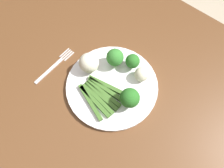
% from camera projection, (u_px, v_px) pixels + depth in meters
% --- Properties ---
extents(ground_plane, '(6.00, 6.00, 0.02)m').
position_uv_depth(ground_plane, '(115.00, 145.00, 1.31)').
color(ground_plane, '#B7A88E').
extents(dining_table, '(1.35, 1.02, 0.76)m').
position_uv_depth(dining_table, '(118.00, 117.00, 0.70)').
color(dining_table, brown).
rests_on(dining_table, ground_plane).
extents(plate, '(0.29, 0.29, 0.01)m').
position_uv_depth(plate, '(112.00, 86.00, 0.64)').
color(plate, white).
rests_on(plate, dining_table).
extents(asparagus_bundle, '(0.14, 0.12, 0.01)m').
position_uv_depth(asparagus_bundle, '(100.00, 95.00, 0.61)').
color(asparagus_bundle, '#3D6626').
rests_on(asparagus_bundle, plate).
extents(broccoli_outer_edge, '(0.05, 0.05, 0.06)m').
position_uv_depth(broccoli_outer_edge, '(133.00, 61.00, 0.63)').
color(broccoli_outer_edge, '#568E33').
rests_on(broccoli_outer_edge, plate).
extents(broccoli_back, '(0.06, 0.06, 0.07)m').
position_uv_depth(broccoli_back, '(130.00, 98.00, 0.57)').
color(broccoli_back, '#568E33').
rests_on(broccoli_back, plate).
extents(broccoli_left, '(0.05, 0.05, 0.07)m').
position_uv_depth(broccoli_left, '(115.00, 58.00, 0.63)').
color(broccoli_left, '#609E3D').
rests_on(broccoli_left, plate).
extents(cauliflower_back_right, '(0.04, 0.04, 0.04)m').
position_uv_depth(cauliflower_back_right, '(142.00, 74.00, 0.62)').
color(cauliflower_back_right, beige).
rests_on(cauliflower_back_right, plate).
extents(cauliflower_near_center, '(0.06, 0.06, 0.06)m').
position_uv_depth(cauliflower_near_center, '(89.00, 63.00, 0.63)').
color(cauliflower_near_center, silver).
rests_on(cauliflower_near_center, plate).
extents(fork, '(0.03, 0.17, 0.00)m').
position_uv_depth(fork, '(55.00, 66.00, 0.67)').
color(fork, silver).
rests_on(fork, dining_table).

